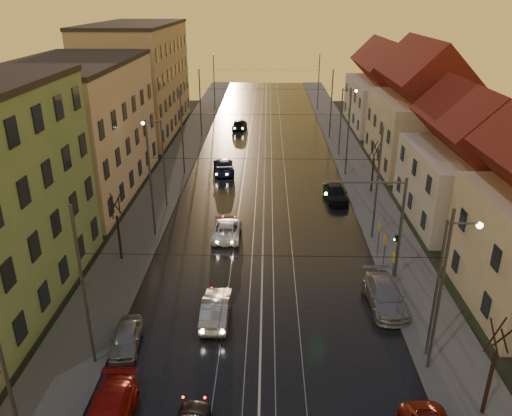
# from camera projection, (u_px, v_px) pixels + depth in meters

# --- Properties ---
(road) EXTENTS (16.00, 120.00, 0.04)m
(road) POSITION_uv_depth(u_px,v_px,m) (265.00, 171.00, 54.30)
(road) COLOR black
(road) RESTS_ON ground
(sidewalk_left) EXTENTS (4.00, 120.00, 0.15)m
(sidewalk_left) POSITION_uv_depth(u_px,v_px,m) (173.00, 170.00, 54.50)
(sidewalk_left) COLOR #4C4C4C
(sidewalk_left) RESTS_ON ground
(sidewalk_right) EXTENTS (4.00, 120.00, 0.15)m
(sidewalk_right) POSITION_uv_depth(u_px,v_px,m) (357.00, 172.00, 54.07)
(sidewalk_right) COLOR #4C4C4C
(sidewalk_right) RESTS_ON ground
(tram_rail_0) EXTENTS (0.06, 120.00, 0.03)m
(tram_rail_0) POSITION_uv_depth(u_px,v_px,m) (244.00, 171.00, 54.34)
(tram_rail_0) COLOR gray
(tram_rail_0) RESTS_ON road
(tram_rail_1) EXTENTS (0.06, 120.00, 0.03)m
(tram_rail_1) POSITION_uv_depth(u_px,v_px,m) (258.00, 171.00, 54.31)
(tram_rail_1) COLOR gray
(tram_rail_1) RESTS_ON road
(tram_rail_2) EXTENTS (0.06, 120.00, 0.03)m
(tram_rail_2) POSITION_uv_depth(u_px,v_px,m) (272.00, 171.00, 54.27)
(tram_rail_2) COLOR gray
(tram_rail_2) RESTS_ON road
(tram_rail_3) EXTENTS (0.06, 120.00, 0.03)m
(tram_rail_3) POSITION_uv_depth(u_px,v_px,m) (285.00, 171.00, 54.24)
(tram_rail_3) COLOR gray
(tram_rail_3) RESTS_ON road
(apartment_left_2) EXTENTS (10.00, 20.00, 12.00)m
(apartment_left_2) POSITION_uv_depth(u_px,v_px,m) (78.00, 130.00, 46.82)
(apartment_left_2) COLOR beige
(apartment_left_2) RESTS_ON ground
(apartment_left_3) EXTENTS (10.00, 24.00, 14.00)m
(apartment_left_3) POSITION_uv_depth(u_px,v_px,m) (139.00, 80.00, 68.49)
(apartment_left_3) COLOR tan
(apartment_left_3) RESTS_ON ground
(house_right_2) EXTENTS (9.18, 12.24, 9.20)m
(house_right_2) POSITION_uv_depth(u_px,v_px,m) (470.00, 167.00, 41.09)
(house_right_2) COLOR beige
(house_right_2) RESTS_ON ground
(house_right_3) EXTENTS (9.18, 14.28, 11.50)m
(house_right_3) POSITION_uv_depth(u_px,v_px,m) (421.00, 114.00, 54.43)
(house_right_3) COLOR #C6B698
(house_right_3) RESTS_ON ground
(house_right_4) EXTENTS (9.18, 16.32, 10.00)m
(house_right_4) POSITION_uv_depth(u_px,v_px,m) (385.00, 91.00, 71.27)
(house_right_4) COLOR beige
(house_right_4) RESTS_ON ground
(catenary_pole_l_1) EXTENTS (0.16, 0.16, 9.00)m
(catenary_pole_l_1) POSITION_uv_depth(u_px,v_px,m) (84.00, 290.00, 24.23)
(catenary_pole_l_1) COLOR #595B60
(catenary_pole_l_1) RESTS_ON ground
(catenary_pole_r_1) EXTENTS (0.16, 0.16, 9.00)m
(catenary_pole_r_1) POSITION_uv_depth(u_px,v_px,m) (440.00, 294.00, 23.86)
(catenary_pole_r_1) COLOR #595B60
(catenary_pole_r_1) RESTS_ON ground
(catenary_pole_l_2) EXTENTS (0.16, 0.16, 9.00)m
(catenary_pole_l_2) POSITION_uv_depth(u_px,v_px,m) (151.00, 183.00, 38.02)
(catenary_pole_l_2) COLOR #595B60
(catenary_pole_l_2) RESTS_ON ground
(catenary_pole_r_2) EXTENTS (0.16, 0.16, 9.00)m
(catenary_pole_r_2) POSITION_uv_depth(u_px,v_px,m) (377.00, 185.00, 37.65)
(catenary_pole_r_2) COLOR #595B60
(catenary_pole_r_2) RESTS_ON ground
(catenary_pole_l_3) EXTENTS (0.16, 0.16, 9.00)m
(catenary_pole_l_3) POSITION_uv_depth(u_px,v_px,m) (182.00, 133.00, 51.81)
(catenary_pole_l_3) COLOR #595B60
(catenary_pole_l_3) RESTS_ON ground
(catenary_pole_r_3) EXTENTS (0.16, 0.16, 9.00)m
(catenary_pole_r_3) POSITION_uv_depth(u_px,v_px,m) (348.00, 134.00, 51.44)
(catenary_pole_r_3) COLOR #595B60
(catenary_pole_r_3) RESTS_ON ground
(catenary_pole_l_4) EXTENTS (0.16, 0.16, 9.00)m
(catenary_pole_l_4) POSITION_uv_depth(u_px,v_px,m) (200.00, 104.00, 65.60)
(catenary_pole_l_4) COLOR #595B60
(catenary_pole_l_4) RESTS_ON ground
(catenary_pole_r_4) EXTENTS (0.16, 0.16, 9.00)m
(catenary_pole_r_4) POSITION_uv_depth(u_px,v_px,m) (331.00, 105.00, 65.23)
(catenary_pole_r_4) COLOR #595B60
(catenary_pole_r_4) RESTS_ON ground
(catenary_pole_l_5) EXTENTS (0.16, 0.16, 9.00)m
(catenary_pole_l_5) POSITION_uv_depth(u_px,v_px,m) (214.00, 82.00, 82.15)
(catenary_pole_l_5) COLOR #595B60
(catenary_pole_l_5) RESTS_ON ground
(catenary_pole_r_5) EXTENTS (0.16, 0.16, 9.00)m
(catenary_pole_r_5) POSITION_uv_depth(u_px,v_px,m) (319.00, 83.00, 81.78)
(catenary_pole_r_5) COLOR #595B60
(catenary_pole_r_5) RESTS_ON ground
(street_lamp_0) EXTENTS (1.75, 0.32, 8.00)m
(street_lamp_0) POSITION_uv_depth(u_px,v_px,m) (1.00, 388.00, 17.65)
(street_lamp_0) COLOR #595B60
(street_lamp_0) RESTS_ON ground
(street_lamp_1) EXTENTS (1.75, 0.32, 8.00)m
(street_lamp_1) POSITION_uv_depth(u_px,v_px,m) (445.00, 277.00, 24.62)
(street_lamp_1) COLOR #595B60
(street_lamp_1) RESTS_ON ground
(street_lamp_2) EXTENTS (1.75, 0.32, 8.00)m
(street_lamp_2) POSITION_uv_depth(u_px,v_px,m) (160.00, 155.00, 43.40)
(street_lamp_2) COLOR #595B60
(street_lamp_2) RESTS_ON ground
(street_lamp_3) EXTENTS (1.75, 0.32, 8.00)m
(street_lamp_3) POSITION_uv_depth(u_px,v_px,m) (344.00, 115.00, 57.72)
(street_lamp_3) COLOR #595B60
(street_lamp_3) RESTS_ON ground
(traffic_light_mast) EXTENTS (5.30, 0.32, 7.20)m
(traffic_light_mast) POSITION_uv_depth(u_px,v_px,m) (386.00, 216.00, 32.11)
(traffic_light_mast) COLOR #595B60
(traffic_light_mast) RESTS_ON ground
(bare_tree_0) EXTENTS (1.09, 1.09, 5.11)m
(bare_tree_0) POSITION_uv_depth(u_px,v_px,m) (118.00, 229.00, 35.17)
(bare_tree_0) COLOR black
(bare_tree_0) RESTS_ON ground
(bare_tree_1) EXTENTS (1.09, 1.09, 5.11)m
(bare_tree_1) POSITION_uv_depth(u_px,v_px,m) (492.00, 372.00, 21.86)
(bare_tree_1) COLOR black
(bare_tree_1) RESTS_ON ground
(bare_tree_2) EXTENTS (1.09, 1.09, 5.11)m
(bare_tree_2) POSITION_uv_depth(u_px,v_px,m) (373.00, 168.00, 47.60)
(bare_tree_2) COLOR black
(bare_tree_2) RESTS_ON ground
(driving_car_1) EXTENTS (1.58, 4.46, 1.47)m
(driving_car_1) POSITION_uv_depth(u_px,v_px,m) (216.00, 308.00, 29.31)
(driving_car_1) COLOR #A1A1A6
(driving_car_1) RESTS_ON ground
(driving_car_2) EXTENTS (2.19, 4.67, 1.29)m
(driving_car_2) POSITION_uv_depth(u_px,v_px,m) (227.00, 229.00, 39.41)
(driving_car_2) COLOR white
(driving_car_2) RESTS_ON ground
(driving_car_3) EXTENTS (2.82, 5.46, 1.52)m
(driving_car_3) POSITION_uv_depth(u_px,v_px,m) (224.00, 166.00, 53.82)
(driving_car_3) COLOR #161942
(driving_car_3) RESTS_ON ground
(driving_car_4) EXTENTS (2.22, 4.50, 1.48)m
(driving_car_4) POSITION_uv_depth(u_px,v_px,m) (239.00, 124.00, 71.17)
(driving_car_4) COLOR black
(driving_car_4) RESTS_ON ground
(parked_left_3) EXTENTS (1.72, 3.70, 1.23)m
(parked_left_3) POSITION_uv_depth(u_px,v_px,m) (126.00, 338.00, 27.00)
(parked_left_3) COLOR gray
(parked_left_3) RESTS_ON ground
(parked_right_1) EXTENTS (2.25, 5.18, 1.48)m
(parked_right_1) POSITION_uv_depth(u_px,v_px,m) (385.00, 295.00, 30.57)
(parked_right_1) COLOR #9A9A9F
(parked_right_1) RESTS_ON ground
(parked_right_2) EXTENTS (2.18, 4.72, 1.57)m
(parked_right_2) POSITION_uv_depth(u_px,v_px,m) (336.00, 193.00, 46.38)
(parked_right_2) COLOR black
(parked_right_2) RESTS_ON ground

